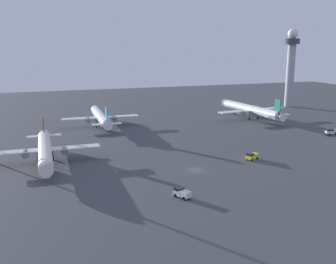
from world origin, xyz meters
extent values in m
plane|color=#424449|center=(0.00, 0.00, 0.00)|extent=(416.00, 416.00, 0.00)
cylinder|color=#A8A8B2|center=(93.83, 88.05, 17.32)|extent=(4.40, 4.40, 34.63)
cylinder|color=#2D3847|center=(93.83, 88.05, 36.13)|extent=(8.00, 8.00, 3.00)
sphere|color=silver|center=(93.83, 88.05, 40.15)|extent=(5.60, 5.60, 5.60)
cylinder|color=silver|center=(-39.75, 20.24, 4.16)|extent=(4.30, 36.54, 3.85)
cone|color=silver|center=(-39.99, 0.78, 4.16)|extent=(3.69, 2.48, 3.66)
cone|color=silver|center=(-39.51, 39.91, 4.16)|extent=(3.50, 2.88, 3.47)
cube|color=silver|center=(-39.74, 21.26, 3.95)|extent=(32.49, 4.45, 0.35)
cube|color=silver|center=(-39.53, 37.98, 4.36)|extent=(11.18, 2.57, 0.35)
cube|color=red|center=(-39.53, 37.68, 7.45)|extent=(0.34, 3.25, 6.59)
cylinder|color=slate|center=(-34.16, 21.19, 3.24)|extent=(2.28, 3.68, 2.23)
cylinder|color=slate|center=(-45.31, 21.33, 3.24)|extent=(2.28, 3.68, 2.23)
cube|color=red|center=(-39.75, 20.24, 3.10)|extent=(3.88, 33.62, 0.36)
cylinder|color=#333338|center=(-39.89, 8.56, 2.36)|extent=(0.28, 0.28, 3.60)
cylinder|color=black|center=(-39.89, 8.56, 0.56)|extent=(0.42, 1.12, 1.12)
cylinder|color=#333338|center=(-37.49, 22.75, 2.36)|extent=(0.28, 0.28, 3.60)
cylinder|color=black|center=(-37.49, 22.75, 0.56)|extent=(0.42, 1.12, 1.12)
cylinder|color=#333338|center=(-41.95, 22.80, 2.36)|extent=(0.28, 0.28, 3.60)
cylinder|color=black|center=(-41.95, 22.80, 0.56)|extent=(0.42, 1.12, 1.12)
cylinder|color=white|center=(54.50, 62.93, 4.49)|extent=(8.50, 39.67, 4.16)
cone|color=white|center=(52.17, 83.84, 4.49)|extent=(4.22, 3.05, 3.96)
cone|color=white|center=(56.85, 41.80, 4.49)|extent=(4.06, 3.46, 3.75)
cube|color=white|center=(54.62, 61.84, 4.27)|extent=(35.34, 8.24, 0.38)
cube|color=white|center=(56.62, 43.87, 4.71)|extent=(12.27, 3.95, 0.38)
cube|color=#146B4C|center=(56.58, 44.20, 8.05)|extent=(0.71, 3.52, 7.12)
cylinder|color=slate|center=(48.63, 61.17, 3.51)|extent=(2.83, 4.19, 2.41)
cylinder|color=slate|center=(60.61, 62.51, 3.51)|extent=(2.83, 4.19, 2.41)
cube|color=#146B4C|center=(54.50, 62.93, 3.35)|extent=(7.74, 36.49, 0.39)
cylinder|color=#333338|center=(53.10, 75.48, 2.55)|extent=(0.31, 0.31, 3.89)
cylinder|color=black|center=(53.10, 75.48, 0.60)|extent=(0.57, 1.25, 1.21)
cylinder|color=#333338|center=(52.41, 59.94, 2.55)|extent=(0.31, 0.31, 3.89)
cylinder|color=black|center=(52.41, 59.94, 0.60)|extent=(0.57, 1.25, 1.21)
cylinder|color=#333338|center=(57.20, 60.47, 2.55)|extent=(0.31, 0.31, 3.89)
cylinder|color=black|center=(57.20, 60.47, 0.60)|extent=(0.57, 1.25, 1.21)
cylinder|color=white|center=(-15.52, 68.91, 4.19)|extent=(4.68, 36.82, 3.88)
cone|color=white|center=(-15.09, 88.51, 4.19)|extent=(3.74, 2.53, 3.68)
cone|color=white|center=(-15.95, 49.12, 4.19)|extent=(3.55, 2.93, 3.49)
cube|color=white|center=(-15.54, 67.89, 3.98)|extent=(32.75, 4.79, 0.36)
cube|color=white|center=(-15.90, 51.05, 4.39)|extent=(11.28, 2.69, 0.36)
cube|color=#1984B2|center=(-15.90, 51.36, 7.50)|extent=(0.38, 3.27, 6.63)
cylinder|color=slate|center=(-21.15, 68.01, 3.27)|extent=(2.32, 3.72, 2.25)
cylinder|color=slate|center=(-9.93, 67.77, 3.27)|extent=(2.32, 3.72, 2.25)
cube|color=#1984B2|center=(-15.52, 68.91, 3.12)|extent=(4.22, 33.88, 0.37)
cylinder|color=#333338|center=(-15.26, 80.67, 2.37)|extent=(0.29, 0.29, 3.62)
cylinder|color=black|center=(-15.26, 80.67, 0.56)|extent=(0.43, 1.13, 1.12)
cylinder|color=#333338|center=(-17.82, 66.41, 2.37)|extent=(0.29, 0.29, 3.62)
cylinder|color=black|center=(-17.82, 66.41, 0.56)|extent=(0.43, 1.13, 1.12)
cylinder|color=#333338|center=(-13.33, 66.31, 2.37)|extent=(0.29, 0.29, 3.62)
cylinder|color=black|center=(-13.33, 66.31, 0.56)|extent=(0.43, 1.13, 1.12)
cube|color=yellow|center=(19.59, 3.20, 1.00)|extent=(2.73, 2.67, 1.10)
cube|color=#1E232D|center=(19.59, 3.20, 1.90)|extent=(2.43, 2.43, 0.70)
cube|color=yellow|center=(21.32, 3.96, 1.15)|extent=(2.97, 2.72, 1.40)
cylinder|color=black|center=(19.66, 2.30, 0.45)|extent=(0.94, 0.64, 0.90)
cylinder|color=black|center=(18.98, 3.86, 0.45)|extent=(0.94, 0.64, 0.90)
cylinder|color=black|center=(22.12, 3.38, 0.45)|extent=(0.94, 0.64, 0.90)
cylinder|color=black|center=(21.44, 4.94, 0.45)|extent=(0.94, 0.64, 0.90)
cube|color=white|center=(66.66, 23.44, 1.05)|extent=(3.54, 3.13, 1.20)
cube|color=#1E232D|center=(66.66, 23.44, 2.00)|extent=(3.14, 2.85, 0.70)
cylinder|color=silver|center=(69.26, 22.70, 1.44)|extent=(4.53, 2.88, 1.80)
cylinder|color=black|center=(65.97, 22.55, 0.45)|extent=(0.95, 0.54, 0.90)
cylinder|color=black|center=(66.55, 24.57, 0.45)|extent=(0.95, 0.54, 0.90)
cylinder|color=black|center=(70.24, 23.51, 0.45)|extent=(0.95, 0.54, 0.90)
cube|color=white|center=(-11.01, -16.82, 1.00)|extent=(2.73, 2.77, 1.10)
cube|color=#1E232D|center=(-11.01, -16.82, 1.90)|extent=(2.47, 2.48, 0.70)
cube|color=white|center=(-10.16, -18.51, 1.15)|extent=(2.79, 3.01, 1.40)
cylinder|color=black|center=(-11.90, -16.94, 0.45)|extent=(0.67, 0.94, 0.90)
cylinder|color=black|center=(-10.38, -16.18, 0.45)|extent=(0.67, 0.94, 0.90)
cylinder|color=black|center=(-10.69, -19.35, 0.45)|extent=(0.67, 0.94, 0.90)
cylinder|color=black|center=(-9.17, -18.58, 0.45)|extent=(0.67, 0.94, 0.90)
camera|label=1|loc=(-40.70, -96.38, 34.83)|focal=41.46mm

